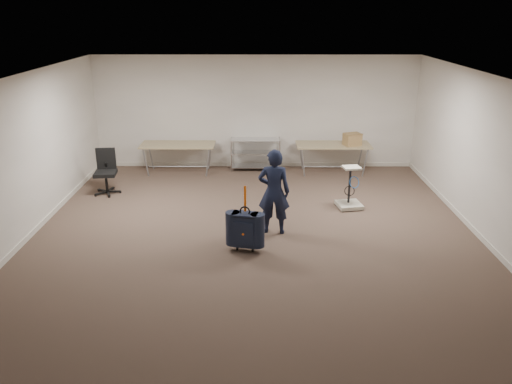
{
  "coord_description": "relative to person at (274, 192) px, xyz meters",
  "views": [
    {
      "loc": [
        0.06,
        -7.88,
        3.83
      ],
      "look_at": [
        0.03,
        0.3,
        0.82
      ],
      "focal_mm": 35.0,
      "sensor_mm": 36.0,
      "label": 1
    }
  ],
  "objects": [
    {
      "name": "person",
      "position": [
        0.0,
        0.0,
        0.0
      ],
      "size": [
        0.6,
        0.43,
        1.56
      ],
      "primitive_type": "imported",
      "rotation": [
        0.0,
        0.0,
        3.04
      ],
      "color": "black",
      "rests_on": "ground"
    },
    {
      "name": "folding_table_left",
      "position": [
        -2.25,
        3.52,
        -0.1
      ],
      "size": [
        1.8,
        0.75,
        0.73
      ],
      "color": "#907F58",
      "rests_on": "ground"
    },
    {
      "name": "ground",
      "position": [
        -0.35,
        -0.43,
        -0.78
      ],
      "size": [
        9.0,
        9.0,
        0.0
      ],
      "primitive_type": "plane",
      "color": "#47362B",
      "rests_on": "ground"
    },
    {
      "name": "folding_table_right",
      "position": [
        1.55,
        3.52,
        -0.1
      ],
      "size": [
        1.8,
        0.75,
        0.73
      ],
      "color": "#907F58",
      "rests_on": "ground"
    },
    {
      "name": "suitcase",
      "position": [
        -0.5,
        -0.76,
        -0.39
      ],
      "size": [
        0.46,
        0.33,
        1.15
      ],
      "color": "black",
      "rests_on": "ground"
    },
    {
      "name": "office_chair",
      "position": [
        -3.61,
        2.05,
        -0.49
      ],
      "size": [
        0.59,
        0.59,
        0.98
      ],
      "color": "black",
      "rests_on": "ground"
    },
    {
      "name": "equipment_cart",
      "position": [
        1.59,
        1.2,
        -0.55
      ],
      "size": [
        0.55,
        0.55,
        0.88
      ],
      "color": "#F0E6CE",
      "rests_on": "ground"
    },
    {
      "name": "wire_shelf",
      "position": [
        -0.35,
        3.77,
        -0.34
      ],
      "size": [
        1.22,
        0.47,
        0.8
      ],
      "color": "silver",
      "rests_on": "ground"
    },
    {
      "name": "cardboard_box",
      "position": [
        1.99,
        3.44,
        0.09
      ],
      "size": [
        0.46,
        0.41,
        0.29
      ],
      "primitive_type": "cube",
      "rotation": [
        0.0,
        0.0,
        0.35
      ],
      "color": "#946645",
      "rests_on": "folding_table_right"
    },
    {
      "name": "room_shell",
      "position": [
        -0.35,
        0.96,
        -0.73
      ],
      "size": [
        8.0,
        9.0,
        9.0
      ],
      "color": "beige",
      "rests_on": "ground"
    }
  ]
}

